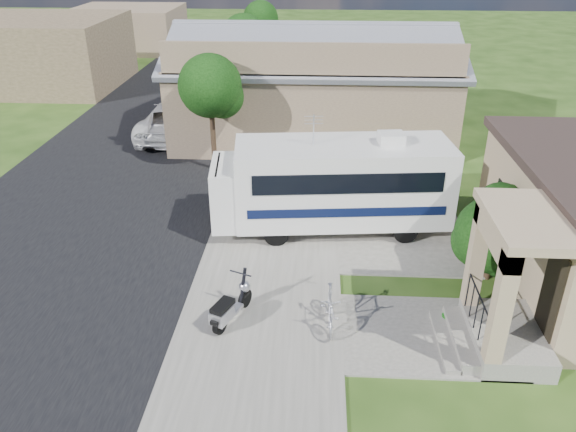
# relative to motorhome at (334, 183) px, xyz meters

# --- Properties ---
(ground) EXTENTS (120.00, 120.00, 0.00)m
(ground) POSITION_rel_motorhome_xyz_m (-0.82, -4.25, -1.61)
(ground) COLOR #213D10
(street_slab) EXTENTS (9.00, 80.00, 0.02)m
(street_slab) POSITION_rel_motorhome_xyz_m (-8.32, 5.75, -1.60)
(street_slab) COLOR black
(street_slab) RESTS_ON ground
(sidewalk_slab) EXTENTS (4.00, 80.00, 0.06)m
(sidewalk_slab) POSITION_rel_motorhome_xyz_m (-1.82, 5.75, -1.58)
(sidewalk_slab) COLOR slate
(sidewalk_slab) RESTS_ON ground
(driveway_slab) EXTENTS (7.00, 6.00, 0.05)m
(driveway_slab) POSITION_rel_motorhome_xyz_m (0.68, 0.25, -1.58)
(driveway_slab) COLOR slate
(driveway_slab) RESTS_ON ground
(walk_slab) EXTENTS (4.00, 3.00, 0.05)m
(walk_slab) POSITION_rel_motorhome_xyz_m (2.18, -5.25, -1.58)
(walk_slab) COLOR slate
(walk_slab) RESTS_ON ground
(warehouse) EXTENTS (12.50, 8.40, 5.04)m
(warehouse) POSITION_rel_motorhome_xyz_m (-0.82, 9.72, 0.38)
(warehouse) COLOR brown
(warehouse) RESTS_ON ground
(distant_bldg_far) EXTENTS (10.00, 8.00, 4.00)m
(distant_bldg_far) POSITION_rel_motorhome_xyz_m (-17.82, 17.75, 0.39)
(distant_bldg_far) COLOR brown
(distant_bldg_far) RESTS_ON ground
(distant_bldg_near) EXTENTS (8.00, 7.00, 3.20)m
(distant_bldg_near) POSITION_rel_motorhome_xyz_m (-15.82, 29.75, -0.01)
(distant_bldg_near) COLOR brown
(distant_bldg_near) RESTS_ON ground
(street_tree_a) EXTENTS (2.44, 2.40, 4.58)m
(street_tree_a) POSITION_rel_motorhome_xyz_m (-4.51, 4.80, 1.64)
(street_tree_a) COLOR #2F2115
(street_tree_a) RESTS_ON ground
(street_tree_b) EXTENTS (2.44, 2.40, 4.73)m
(street_tree_b) POSITION_rel_motorhome_xyz_m (-4.51, 14.80, 1.78)
(street_tree_b) COLOR #2F2115
(street_tree_b) RESTS_ON ground
(street_tree_c) EXTENTS (2.44, 2.40, 4.42)m
(street_tree_c) POSITION_rel_motorhome_xyz_m (-4.51, 23.80, 1.50)
(street_tree_c) COLOR #2F2115
(street_tree_c) RESTS_ON ground
(motorhome) EXTENTS (7.50, 3.03, 3.75)m
(motorhome) POSITION_rel_motorhome_xyz_m (0.00, 0.00, 0.00)
(motorhome) COLOR silver
(motorhome) RESTS_ON ground
(shrub) EXTENTS (2.32, 2.21, 2.85)m
(shrub) POSITION_rel_motorhome_xyz_m (4.30, -2.60, -0.15)
(shrub) COLOR #2F2115
(shrub) RESTS_ON ground
(scooter) EXTENTS (0.92, 1.62, 1.11)m
(scooter) POSITION_rel_motorhome_xyz_m (-2.53, -5.06, -1.11)
(scooter) COLOR black
(scooter) RESTS_ON ground
(bicycle) EXTENTS (0.49, 1.66, 0.99)m
(bicycle) POSITION_rel_motorhome_xyz_m (-0.12, -5.05, -1.11)
(bicycle) COLOR #B8B7C0
(bicycle) RESTS_ON ground
(pickup_truck) EXTENTS (2.73, 5.81, 1.61)m
(pickup_truck) POSITION_rel_motorhome_xyz_m (-7.09, 8.78, -0.80)
(pickup_truck) COLOR silver
(pickup_truck) RESTS_ON ground
(van) EXTENTS (2.63, 6.11, 1.75)m
(van) POSITION_rel_motorhome_xyz_m (-7.34, 15.22, -0.73)
(van) COLOR silver
(van) RESTS_ON ground
(garden_hose) EXTENTS (0.35, 0.35, 0.16)m
(garden_hose) POSITION_rel_motorhome_xyz_m (2.80, -4.69, -1.53)
(garden_hose) COLOR #176714
(garden_hose) RESTS_ON ground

